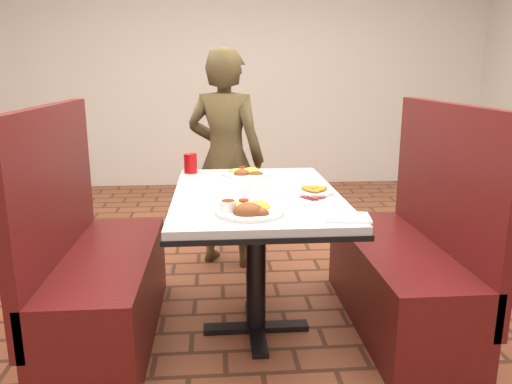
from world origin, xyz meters
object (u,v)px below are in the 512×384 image
at_px(far_dinner_plate, 246,171).
at_px(plantain_plate, 314,191).
at_px(booth_bench_right, 408,267).
at_px(near_dinner_plate, 249,207).
at_px(dining_table, 256,211).
at_px(red_tumbler, 190,163).
at_px(diner_person, 226,159).
at_px(booth_bench_left, 97,277).

height_order(far_dinner_plate, plantain_plate, far_dinner_plate).
relative_size(booth_bench_right, near_dinner_plate, 4.18).
bearing_deg(far_dinner_plate, near_dinner_plate, -92.87).
distance_m(dining_table, far_dinner_plate, 0.42).
xyz_separation_m(booth_bench_right, near_dinner_plate, (-0.86, -0.38, 0.45)).
bearing_deg(far_dinner_plate, red_tumbler, 162.74).
relative_size(booth_bench_right, diner_person, 0.81).
height_order(dining_table, diner_person, diner_person).
bearing_deg(plantain_plate, booth_bench_left, 177.74).
bearing_deg(far_dinner_plate, diner_person, 100.30).
height_order(near_dinner_plate, red_tumbler, red_tumbler).
relative_size(dining_table, diner_person, 0.82).
xyz_separation_m(dining_table, near_dinner_plate, (-0.06, -0.38, 0.13)).
bearing_deg(diner_person, dining_table, 120.54).
xyz_separation_m(dining_table, booth_bench_left, (-0.80, 0.00, -0.32)).
bearing_deg(near_dinner_plate, diner_person, 92.78).
bearing_deg(red_tumbler, booth_bench_right, -23.81).
height_order(booth_bench_right, plantain_plate, booth_bench_right).
xyz_separation_m(booth_bench_right, far_dinner_plate, (-0.82, 0.40, 0.44)).
height_order(dining_table, booth_bench_left, booth_bench_left).
distance_m(booth_bench_left, diner_person, 1.26).
relative_size(booth_bench_left, booth_bench_right, 1.00).
height_order(booth_bench_left, far_dinner_plate, booth_bench_left).
height_order(dining_table, red_tumbler, red_tumbler).
xyz_separation_m(booth_bench_left, booth_bench_right, (1.60, 0.00, 0.00)).
height_order(booth_bench_left, near_dinner_plate, booth_bench_left).
height_order(booth_bench_right, red_tumbler, booth_bench_right).
bearing_deg(near_dinner_plate, booth_bench_right, 23.85).
xyz_separation_m(booth_bench_left, diner_person, (0.67, 0.98, 0.41)).
distance_m(plantain_plate, red_tumbler, 0.83).
relative_size(booth_bench_left, far_dinner_plate, 4.59).
relative_size(far_dinner_plate, red_tumbler, 2.34).
relative_size(dining_table, booth_bench_left, 1.01).
distance_m(dining_table, near_dinner_plate, 0.41).
relative_size(booth_bench_left, near_dinner_plate, 4.18).
bearing_deg(dining_table, booth_bench_right, 0.00).
xyz_separation_m(diner_person, far_dinner_plate, (0.11, -0.58, 0.03)).
bearing_deg(booth_bench_left, near_dinner_plate, -27.29).
relative_size(near_dinner_plate, red_tumbler, 2.57).
distance_m(booth_bench_right, plantain_plate, 0.68).
distance_m(booth_bench_right, far_dinner_plate, 1.02).
bearing_deg(red_tumbler, plantain_plate, -41.24).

